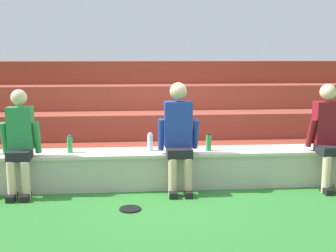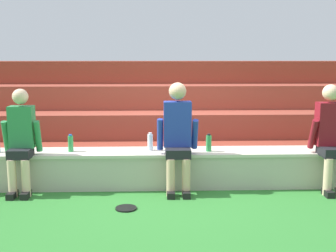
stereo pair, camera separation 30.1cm
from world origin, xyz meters
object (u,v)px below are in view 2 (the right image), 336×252
person_left_of_center (21,139)px  frisbee (126,208)px  person_center (178,134)px  water_bottle_mid_right (209,143)px  water_bottle_mid_left (71,143)px  person_right_of_center (331,135)px  water_bottle_near_right (150,142)px

person_left_of_center → frisbee: bearing=-25.2°
person_center → water_bottle_mid_right: bearing=26.2°
person_left_of_center → water_bottle_mid_left: bearing=23.7°
water_bottle_mid_right → frisbee: water_bottle_mid_right is taller
person_left_of_center → person_right_of_center: 4.06m
water_bottle_mid_left → person_center: bearing=-10.1°
person_right_of_center → water_bottle_mid_left: 3.49m
frisbee → water_bottle_near_right: bearing=73.6°
water_bottle_mid_left → frisbee: water_bottle_mid_left is taller
person_left_of_center → person_center: bearing=0.0°
person_right_of_center → person_left_of_center: bearing=179.7°
water_bottle_near_right → person_left_of_center: bearing=-169.6°
person_left_of_center → water_bottle_near_right: (1.67, 0.31, -0.11)m
water_bottle_mid_right → water_bottle_near_right: (-0.80, 0.09, 0.00)m
person_left_of_center → water_bottle_mid_left: person_left_of_center is taller
person_center → water_bottle_mid_left: 1.48m
water_bottle_mid_left → frisbee: (0.80, -0.91, -0.60)m
water_bottle_mid_right → water_bottle_near_right: size_ratio=0.98×
person_left_of_center → water_bottle_mid_right: person_left_of_center is taller
person_right_of_center → frisbee: size_ratio=5.60×
frisbee → person_left_of_center: bearing=154.8°
water_bottle_mid_left → person_left_of_center: bearing=-156.3°
water_bottle_near_right → person_right_of_center: bearing=-7.8°
person_right_of_center → water_bottle_mid_right: size_ratio=5.87×
person_right_of_center → frisbee: person_right_of_center is taller
person_center → person_left_of_center: bearing=-180.0°
person_center → water_bottle_mid_right: person_center is taller
person_left_of_center → water_bottle_mid_right: size_ratio=5.68×
water_bottle_mid_left → frisbee: size_ratio=0.94×
water_bottle_mid_right → person_right_of_center: bearing=-8.5°
person_left_of_center → water_bottle_near_right: person_left_of_center is taller
water_bottle_mid_left → person_right_of_center: bearing=-4.6°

